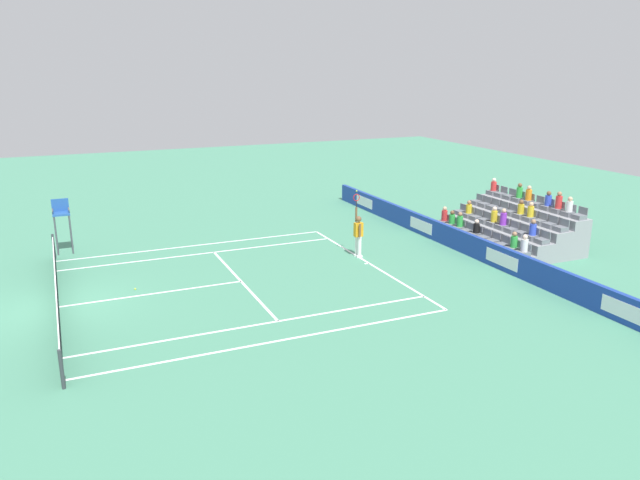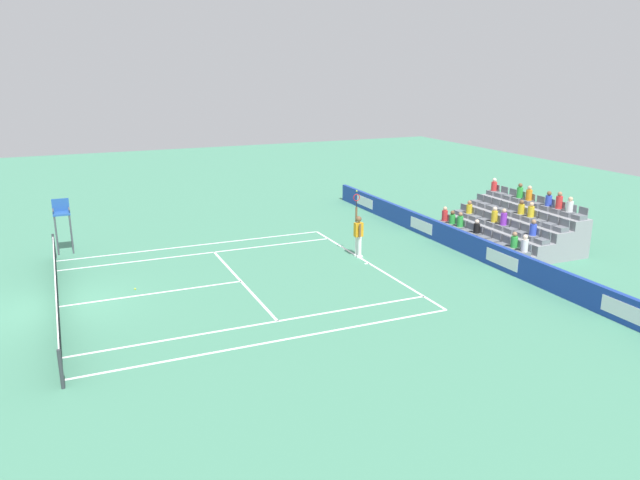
{
  "view_description": "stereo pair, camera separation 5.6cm",
  "coord_description": "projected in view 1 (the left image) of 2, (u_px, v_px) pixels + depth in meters",
  "views": [
    {
      "loc": [
        -21.16,
        -0.39,
        7.83
      ],
      "look_at": [
        0.51,
        -9.89,
        1.1
      ],
      "focal_mm": 34.26,
      "sensor_mm": 36.0,
      "label": 1
    },
    {
      "loc": [
        -21.19,
        -0.44,
        7.83
      ],
      "look_at": [
        0.51,
        -9.89,
        1.1
      ],
      "focal_mm": 34.26,
      "sensor_mm": 36.0,
      "label": 2
    }
  ],
  "objects": [
    {
      "name": "tennis_net",
      "position": [
        57.0,
        293.0,
        20.5
      ],
      "size": [
        11.97,
        0.1,
        1.07
      ],
      "color": "#33383D",
      "rests_on": "ground"
    },
    {
      "name": "sponsor_barrier",
      "position": [
        459.0,
        240.0,
        26.83
      ],
      "size": [
        23.43,
        0.22,
        0.94
      ],
      "color": "#193899",
      "rests_on": "ground"
    },
    {
      "name": "line_service",
      "position": [
        241.0,
        281.0,
        23.1
      ],
      "size": [
        8.23,
        0.1,
        0.01
      ],
      "primitive_type": "cube",
      "color": "white",
      "rests_on": "ground"
    },
    {
      "name": "stadium_stand",
      "position": [
        513.0,
        229.0,
        27.9
      ],
      "size": [
        6.2,
        3.8,
        2.62
      ],
      "color": "gray",
      "rests_on": "ground"
    },
    {
      "name": "ground_plane",
      "position": [
        59.0,
        307.0,
        20.63
      ],
      "size": [
        80.0,
        80.0,
        0.0
      ],
      "primitive_type": "plane",
      "color": "#47896B"
    },
    {
      "name": "line_baseline",
      "position": [
        369.0,
        263.0,
        25.23
      ],
      "size": [
        10.97,
        0.1,
        0.01
      ],
      "primitive_type": "cube",
      "color": "white",
      "rests_on": "ground"
    },
    {
      "name": "line_doubles_sideline_right",
      "position": [
        279.0,
        341.0,
        18.1
      ],
      "size": [
        0.1,
        11.89,
        0.01
      ],
      "primitive_type": "cube",
      "color": "white",
      "rests_on": "ground"
    },
    {
      "name": "line_centre_mark",
      "position": [
        367.0,
        264.0,
        25.19
      ],
      "size": [
        0.1,
        0.2,
        0.01
      ],
      "primitive_type": "cube",
      "color": "white",
      "rests_on": "ground"
    },
    {
      "name": "umpire_chair",
      "position": [
        62.0,
        218.0,
        26.34
      ],
      "size": [
        0.7,
        0.7,
        2.34
      ],
      "color": "#474C54",
      "rests_on": "ground"
    },
    {
      "name": "line_singles_sideline_right",
      "position": [
        264.0,
        323.0,
        19.3
      ],
      "size": [
        0.1,
        11.89,
        0.01
      ],
      "primitive_type": "cube",
      "color": "white",
      "rests_on": "ground"
    },
    {
      "name": "tennis_player",
      "position": [
        358.0,
        234.0,
        25.85
      ],
      "size": [
        0.53,
        0.37,
        2.85
      ],
      "color": "white",
      "rests_on": "ground"
    },
    {
      "name": "line_doubles_sideline_left",
      "position": [
        197.0,
        245.0,
        27.76
      ],
      "size": [
        0.1,
        11.89,
        0.01
      ],
      "primitive_type": "cube",
      "color": "white",
      "rests_on": "ground"
    },
    {
      "name": "loose_tennis_ball",
      "position": [
        135.0,
        289.0,
        22.21
      ],
      "size": [
        0.07,
        0.07,
        0.07
      ],
      "primitive_type": "sphere",
      "color": "#D1E533",
      "rests_on": "ground"
    },
    {
      "name": "line_centre_service",
      "position": [
        155.0,
        293.0,
        21.87
      ],
      "size": [
        0.1,
        6.4,
        0.01
      ],
      "primitive_type": "cube",
      "color": "white",
      "rests_on": "ground"
    },
    {
      "name": "line_singles_sideline_left",
      "position": [
        204.0,
        253.0,
        26.55
      ],
      "size": [
        0.1,
        11.89,
        0.01
      ],
      "primitive_type": "cube",
      "color": "white",
      "rests_on": "ground"
    }
  ]
}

